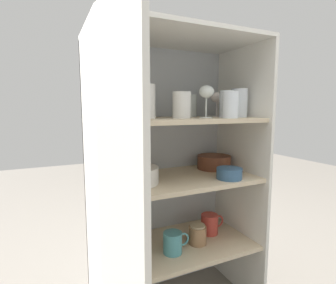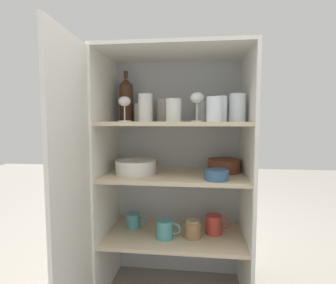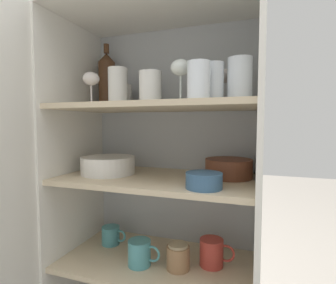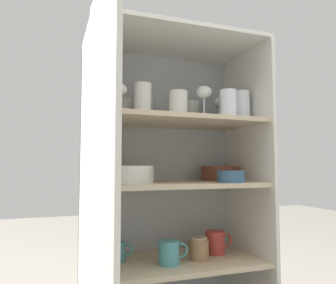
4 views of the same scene
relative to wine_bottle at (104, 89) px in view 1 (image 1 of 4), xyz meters
The scene contains 27 objects.
cupboard_back_panel 0.53m from the wine_bottle, 14.33° to the left, with size 0.78×0.02×1.31m, color #B2B7BC.
cupboard_side_left 0.46m from the wine_bottle, 122.35° to the right, with size 0.02×0.43×1.31m, color white.
cupboard_side_right 0.82m from the wine_bottle, 10.87° to the right, with size 0.02×0.43×1.31m, color white.
cupboard_top_panel 0.40m from the wine_bottle, 23.61° to the right, with size 0.78×0.43×0.02m, color white.
shelf_board_lower 0.83m from the wine_bottle, 23.61° to the right, with size 0.75×0.40×0.02m, color beige.
shelf_board_middle 0.53m from the wine_bottle, 23.61° to the right, with size 0.75×0.40×0.02m, color beige.
shelf_board_upper 0.36m from the wine_bottle, 23.61° to the right, with size 0.75×0.40×0.02m, color beige.
cupboard_door 0.70m from the wine_bottle, 98.41° to the right, with size 0.04×0.39×1.31m.
tumbler_glass_0 0.65m from the wine_bottle, 16.91° to the right, with size 0.08×0.08×0.14m.
tumbler_glass_1 0.57m from the wine_bottle, 28.55° to the right, with size 0.07×0.07×0.12m.
tumbler_glass_2 0.36m from the wine_bottle, 32.11° to the right, with size 0.08×0.08×0.12m.
tumbler_glass_3 0.57m from the wine_bottle, 20.19° to the right, with size 0.07×0.07×0.13m.
tumbler_glass_4 0.45m from the wine_bottle, ahead, with size 0.08×0.08×0.12m.
tumbler_glass_5 0.12m from the wine_bottle, ahead, with size 0.08×0.08×0.10m.
tumbler_glass_6 0.22m from the wine_bottle, 46.20° to the right, with size 0.08×0.08×0.15m.
tumbler_glass_7 0.22m from the wine_bottle, ahead, with size 0.07×0.07×0.13m.
wine_glass_0 0.56m from the wine_bottle, ahead, with size 0.06×0.06×0.13m.
wine_glass_1 0.19m from the wine_bottle, 77.41° to the right, with size 0.07×0.07×0.13m.
wine_glass_2 0.46m from the wine_bottle, 25.41° to the right, with size 0.07×0.07×0.15m.
wine_bottle is the anchor object (origin of this frame).
plate_stack_white 0.41m from the wine_bottle, 57.85° to the right, with size 0.22×0.22×0.07m.
mixing_bowl_large 0.68m from the wine_bottle, ahead, with size 0.18×0.18×0.07m.
serving_bowl_small 0.69m from the wine_bottle, 26.46° to the right, with size 0.12×0.12×0.05m.
coffee_mug_primary 0.88m from the wine_bottle, 11.19° to the right, with size 0.13×0.09×0.10m.
coffee_mug_extra_1 0.77m from the wine_bottle, 36.95° to the right, with size 0.13×0.09×0.10m.
coffee_mug_extra_2 0.72m from the wine_bottle, 52.54° to the right, with size 0.12×0.08×0.08m.
storage_jar 0.83m from the wine_bottle, 22.65° to the right, with size 0.09×0.09×0.10m.
Camera 1 is at (-0.55, -0.89, 1.00)m, focal length 28.00 mm.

